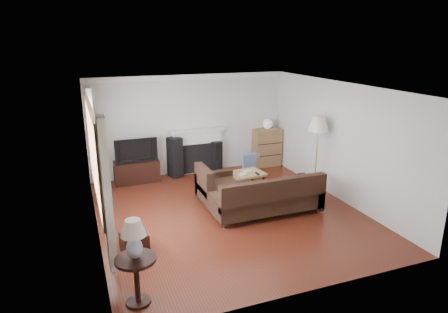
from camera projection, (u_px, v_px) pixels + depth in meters
name	position (u px, v px, depth m)	size (l,w,h in m)	color
room	(230.00, 153.00, 7.59)	(5.10, 5.60, 2.54)	#531F12
window	(94.00, 154.00, 6.49)	(0.12, 2.74, 1.54)	olive
curtain_near	(107.00, 195.00, 5.19)	(0.10, 0.35, 2.10)	white
curtain_far	(93.00, 141.00, 7.91)	(0.10, 0.35, 2.10)	white
fireplace	(197.00, 151.00, 10.20)	(1.40, 0.26, 1.15)	white
tv_stand	(137.00, 171.00, 9.61)	(1.06, 0.48, 0.53)	black
television	(135.00, 149.00, 9.46)	(0.99, 0.13, 0.57)	black
speaker_left	(175.00, 157.00, 9.90)	(0.28, 0.33, 1.00)	black
speaker_right	(216.00, 156.00, 10.33)	(0.22, 0.27, 0.80)	black
bookshelf	(267.00, 147.00, 10.78)	(0.75, 0.35, 1.02)	olive
globe_lamp	(268.00, 124.00, 10.60)	(0.26, 0.26, 0.26)	white
sectional_sofa	(266.00, 195.00, 7.85)	(2.38, 1.74, 0.77)	black
coffee_table	(240.00, 183.00, 9.00)	(1.10, 0.60, 0.43)	#9E7B4B
footstool	(134.00, 243.00, 6.47)	(0.40, 0.40, 0.34)	black
floor_lamp	(316.00, 155.00, 8.77)	(0.45, 0.45, 1.75)	gold
side_table	(137.00, 281.00, 5.19)	(0.53, 0.53, 0.67)	black
table_lamp	(134.00, 239.00, 5.02)	(0.33, 0.33, 0.53)	silver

